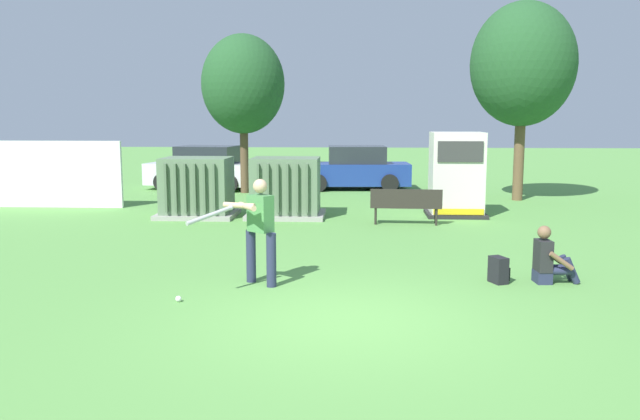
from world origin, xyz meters
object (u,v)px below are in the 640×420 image
at_px(sports_ball, 178,299).
at_px(seated_spectator, 549,260).
at_px(transformer_mid_west, 286,188).
at_px(batter, 258,226).
at_px(parked_car_left_of_center, 354,169).
at_px(backpack, 499,270).
at_px(parked_car_leftmost, 205,169).
at_px(generator_enclosure, 456,175).
at_px(transformer_west, 197,188).
at_px(park_bench, 406,204).

bearing_deg(sports_ball, seated_spectator, 14.19).
bearing_deg(sports_ball, transformer_mid_west, 85.17).
xyz_separation_m(batter, parked_car_left_of_center, (1.45, 14.13, -0.22)).
xyz_separation_m(backpack, parked_car_left_of_center, (-2.50, 13.77, 0.54)).
xyz_separation_m(batter, parked_car_leftmost, (-4.13, 13.85, -0.22)).
bearing_deg(backpack, generator_enclosure, 87.27).
height_order(transformer_mid_west, backpack, transformer_mid_west).
bearing_deg(generator_enclosure, sports_ball, -121.43).
height_order(transformer_west, sports_ball, transformer_west).
bearing_deg(batter, parked_car_left_of_center, 84.13).
relative_size(transformer_west, parked_car_left_of_center, 0.49).
relative_size(generator_enclosure, park_bench, 1.27).
relative_size(park_bench, backpack, 4.12).
distance_m(transformer_west, sports_ball, 8.41).
bearing_deg(transformer_west, seated_spectator, -41.67).
bearing_deg(transformer_west, parked_car_left_of_center, 58.81).
xyz_separation_m(transformer_mid_west, backpack, (4.30, -6.87, -0.57)).
bearing_deg(generator_enclosure, seated_spectator, -86.28).
distance_m(parked_car_leftmost, parked_car_left_of_center, 5.59).
bearing_deg(sports_ball, transformer_west, 101.90).
bearing_deg(backpack, transformer_west, 134.76).
relative_size(backpack, parked_car_leftmost, 0.10).
xyz_separation_m(transformer_mid_west, parked_car_leftmost, (-3.79, 6.62, -0.04)).
distance_m(transformer_mid_west, parked_car_leftmost, 7.62).
relative_size(park_bench, parked_car_left_of_center, 0.42).
bearing_deg(backpack, batter, -174.81).
relative_size(generator_enclosure, seated_spectator, 2.39).
height_order(transformer_west, transformer_mid_west, same).
xyz_separation_m(sports_ball, parked_car_leftmost, (-3.09, 14.90, 0.71)).
relative_size(transformer_west, backpack, 4.77).
distance_m(sports_ball, parked_car_leftmost, 15.23).
height_order(batter, parked_car_leftmost, batter).
xyz_separation_m(backpack, parked_car_leftmost, (-8.09, 13.49, 0.54)).
relative_size(backpack, parked_car_left_of_center, 0.10).
relative_size(seated_spectator, parked_car_left_of_center, 0.22).
xyz_separation_m(transformer_mid_west, generator_enclosure, (4.65, 0.48, 0.35)).
bearing_deg(batter, generator_enclosure, 60.82).
relative_size(park_bench, seated_spectator, 1.88).
relative_size(transformer_mid_west, batter, 1.21).
relative_size(parked_car_leftmost, parked_car_left_of_center, 1.02).
xyz_separation_m(transformer_west, sports_ball, (1.73, -8.20, -0.74)).
relative_size(transformer_west, sports_ball, 23.33).
xyz_separation_m(park_bench, seated_spectator, (1.95, -5.72, -0.16)).
distance_m(generator_enclosure, batter, 8.83).
bearing_deg(batter, parked_car_leftmost, 106.62).
bearing_deg(backpack, parked_car_left_of_center, 100.30).
xyz_separation_m(generator_enclosure, parked_car_left_of_center, (-2.85, 6.42, -0.38)).
relative_size(transformer_west, parked_car_leftmost, 0.48).
bearing_deg(park_bench, generator_enclosure, 46.84).
distance_m(batter, sports_ball, 1.75).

